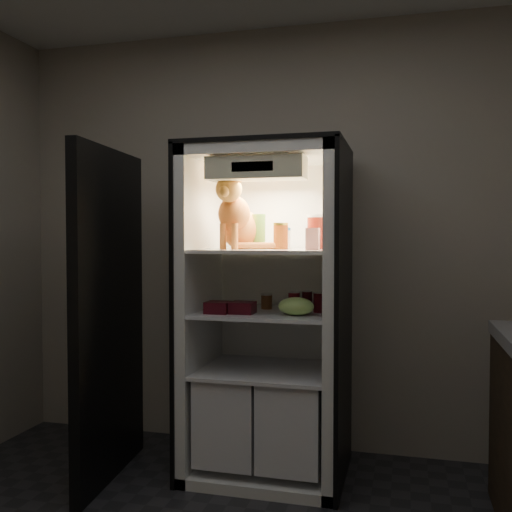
# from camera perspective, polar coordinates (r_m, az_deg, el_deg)

# --- Properties ---
(room_shell) EXTENTS (3.60, 3.60, 3.60)m
(room_shell) POSITION_cam_1_polar(r_m,az_deg,el_deg) (1.98, -8.26, 9.44)
(room_shell) COLOR white
(room_shell) RESTS_ON floor
(refrigerator) EXTENTS (0.90, 0.72, 1.88)m
(refrigerator) POSITION_cam_1_polar(r_m,az_deg,el_deg) (3.33, 1.26, -7.90)
(refrigerator) COLOR white
(refrigerator) RESTS_ON floor
(fridge_door) EXTENTS (0.15, 0.87, 1.85)m
(fridge_door) POSITION_cam_1_polar(r_m,az_deg,el_deg) (3.32, -14.48, -5.84)
(fridge_door) COLOR black
(fridge_door) RESTS_ON floor
(tabby_cat) EXTENTS (0.37, 0.42, 0.44)m
(tabby_cat) POSITION_cam_1_polar(r_m,az_deg,el_deg) (3.23, -1.81, 3.61)
(tabby_cat) COLOR #BD5918
(tabby_cat) RESTS_ON refrigerator
(parmesan_shaker) EXTENTS (0.08, 0.08, 0.20)m
(parmesan_shaker) POSITION_cam_1_polar(r_m,az_deg,el_deg) (3.24, 0.29, 2.46)
(parmesan_shaker) COLOR green
(parmesan_shaker) RESTS_ON refrigerator
(mayo_tub) EXTENTS (0.09, 0.09, 0.12)m
(mayo_tub) POSITION_cam_1_polar(r_m,az_deg,el_deg) (3.32, 2.72, 1.80)
(mayo_tub) COLOR white
(mayo_tub) RESTS_ON refrigerator
(salsa_jar) EXTENTS (0.08, 0.08, 0.15)m
(salsa_jar) POSITION_cam_1_polar(r_m,az_deg,el_deg) (3.17, 2.49, 2.01)
(salsa_jar) COLOR maroon
(salsa_jar) RESTS_ON refrigerator
(pepper_jar) EXTENTS (0.11, 0.11, 0.19)m
(pepper_jar) POSITION_cam_1_polar(r_m,az_deg,el_deg) (3.22, 6.14, 2.41)
(pepper_jar) COLOR maroon
(pepper_jar) RESTS_ON refrigerator
(cream_carton) EXTENTS (0.07, 0.07, 0.12)m
(cream_carton) POSITION_cam_1_polar(r_m,az_deg,el_deg) (3.04, 5.69, 1.71)
(cream_carton) COLOR silver
(cream_carton) RESTS_ON refrigerator
(soda_can_a) EXTENTS (0.06, 0.06, 0.11)m
(soda_can_a) POSITION_cam_1_polar(r_m,az_deg,el_deg) (3.28, 5.13, -4.46)
(soda_can_a) COLOR black
(soda_can_a) RESTS_ON refrigerator
(soda_can_b) EXTENTS (0.06, 0.06, 0.11)m
(soda_can_b) POSITION_cam_1_polar(r_m,az_deg,el_deg) (3.19, 6.28, -4.63)
(soda_can_b) COLOR black
(soda_can_b) RESTS_ON refrigerator
(soda_can_c) EXTENTS (0.06, 0.06, 0.12)m
(soda_can_c) POSITION_cam_1_polar(r_m,az_deg,el_deg) (3.13, 3.83, -4.69)
(soda_can_c) COLOR black
(soda_can_c) RESTS_ON refrigerator
(condiment_jar) EXTENTS (0.07, 0.07, 0.09)m
(condiment_jar) POSITION_cam_1_polar(r_m,az_deg,el_deg) (3.32, 1.07, -4.54)
(condiment_jar) COLOR #5A3419
(condiment_jar) RESTS_ON refrigerator
(grape_bag) EXTENTS (0.19, 0.14, 0.10)m
(grape_bag) POSITION_cam_1_polar(r_m,az_deg,el_deg) (3.06, 4.03, -5.04)
(grape_bag) COLOR #87BE58
(grape_bag) RESTS_ON refrigerator
(berry_box_left) EXTENTS (0.13, 0.13, 0.06)m
(berry_box_left) POSITION_cam_1_polar(r_m,az_deg,el_deg) (3.15, -3.81, -5.15)
(berry_box_left) COLOR #460B11
(berry_box_left) RESTS_ON refrigerator
(berry_box_right) EXTENTS (0.13, 0.13, 0.06)m
(berry_box_right) POSITION_cam_1_polar(r_m,az_deg,el_deg) (3.13, -1.35, -5.18)
(berry_box_right) COLOR #460B11
(berry_box_right) RESTS_ON refrigerator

